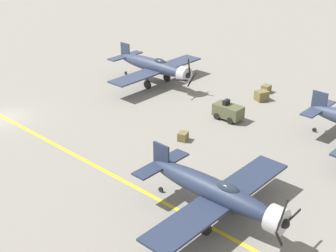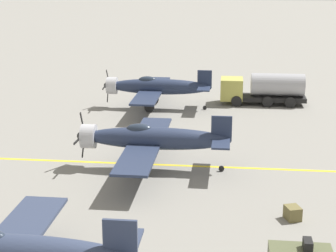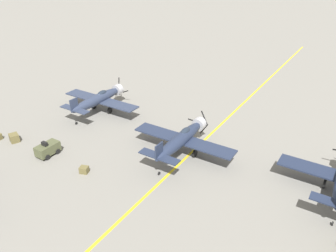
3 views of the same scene
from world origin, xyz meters
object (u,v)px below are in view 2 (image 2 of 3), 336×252
at_px(fuel_tanker, 263,89).
at_px(supply_crate_outboard, 293,213).
at_px(airplane_far_right, 155,87).
at_px(airplane_far_center, 151,139).

xyz_separation_m(fuel_tanker, supply_crate_outboard, (-25.61, -0.36, -1.16)).
distance_m(airplane_far_right, supply_crate_outboard, 25.06).
height_order(airplane_far_right, supply_crate_outboard, airplane_far_right).
distance_m(airplane_far_center, fuel_tanker, 20.52).
bearing_deg(fuel_tanker, airplane_far_right, 105.79).
bearing_deg(supply_crate_outboard, airplane_far_right, 24.18).
relative_size(fuel_tanker, supply_crate_outboard, 9.47).
bearing_deg(airplane_far_right, fuel_tanker, -70.74).
relative_size(airplane_far_right, fuel_tanker, 1.50).
relative_size(airplane_far_center, fuel_tanker, 1.50).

